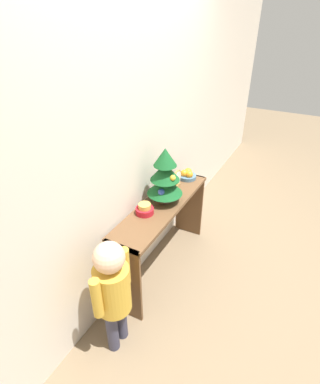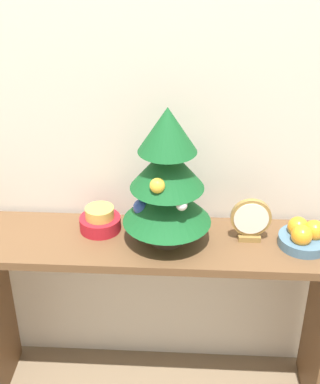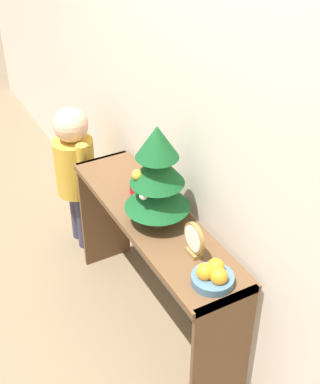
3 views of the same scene
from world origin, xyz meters
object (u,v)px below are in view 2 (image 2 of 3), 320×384
Objects in this scene: mini_tree at (167,179)px; desk_clock at (251,220)px; fruit_bowl at (304,236)px; singing_bowl at (100,220)px.

desk_clock is (0.28, 0.02, -0.16)m from mini_tree.
fruit_bowl is 0.71m from singing_bowl.
singing_bowl is 0.92× the size of desk_clock.
desk_clock is at bearing -3.85° from singing_bowl.
mini_tree is 2.81× the size of fruit_bowl.
fruit_bowl reaches higher than singing_bowl.
singing_bowl is (-0.24, 0.06, -0.20)m from mini_tree.
singing_bowl is 0.53m from desk_clock.
mini_tree reaches higher than desk_clock.
fruit_bowl is (0.47, -0.00, -0.20)m from mini_tree.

